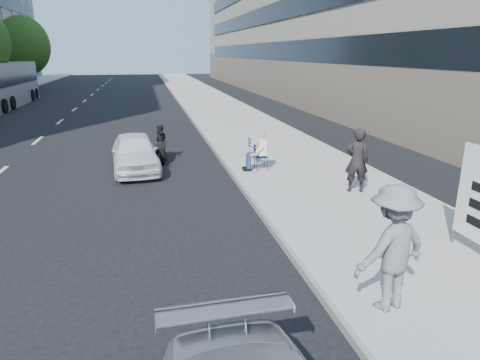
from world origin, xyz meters
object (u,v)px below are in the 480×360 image
object	(u,v)px
bus	(2,85)
seated_protester	(258,149)
jogger	(392,248)
pedestrian_woman	(357,160)
white_sedan_near	(135,152)
motorcycle	(162,144)

from	to	relation	value
bus	seated_protester	bearing A→B (deg)	-57.48
seated_protester	jogger	world-z (taller)	jogger
jogger	pedestrian_woman	distance (m)	6.05
seated_protester	white_sedan_near	bearing A→B (deg)	161.62
white_sedan_near	motorcycle	world-z (taller)	motorcycle
pedestrian_woman	motorcycle	size ratio (longest dim) A/B	0.92
white_sedan_near	pedestrian_woman	bearing A→B (deg)	-38.75
jogger	pedestrian_woman	xyz separation A→B (m)	(2.28, 5.61, -0.09)
jogger	motorcycle	distance (m)	11.68
pedestrian_woman	white_sedan_near	distance (m)	7.72
pedestrian_woman	motorcycle	world-z (taller)	pedestrian_woman
bus	jogger	bearing A→B (deg)	-65.05
jogger	motorcycle	xyz separation A→B (m)	(-3.08, 11.26, -0.54)
jogger	bus	distance (m)	35.04
white_sedan_near	bus	bearing A→B (deg)	111.03
motorcycle	bus	world-z (taller)	bus
jogger	motorcycle	size ratio (longest dim) A/B	1.00
seated_protester	white_sedan_near	distance (m)	4.39
seated_protester	motorcycle	xyz separation A→B (m)	(-3.17, 2.68, -0.24)
seated_protester	pedestrian_woman	xyz separation A→B (m)	(2.19, -2.98, 0.22)
seated_protester	bus	distance (m)	27.51
seated_protester	pedestrian_woman	world-z (taller)	pedestrian_woman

